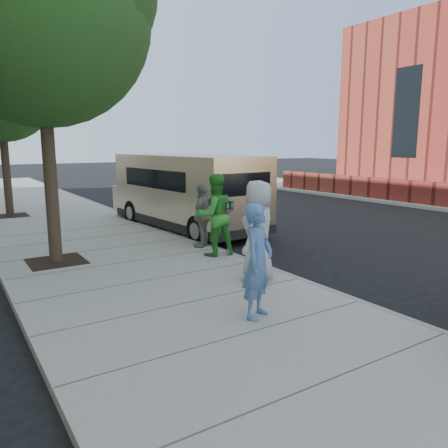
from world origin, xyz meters
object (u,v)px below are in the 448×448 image
at_px(tree_far, 0,82).
at_px(person_green_shirt, 215,215).
at_px(tree_near, 40,4).
at_px(person_gray_shirt, 258,231).
at_px(parking_meter, 228,216).
at_px(person_striped_polo, 203,215).
at_px(van, 185,190).
at_px(person_officer, 258,261).

relative_size(tree_far, person_green_shirt, 3.36).
bearing_deg(tree_near, tree_far, 90.00).
height_order(tree_near, person_green_shirt, tree_near).
distance_m(tree_far, person_gray_shirt, 12.12).
relative_size(parking_meter, person_striped_polo, 0.80).
xyz_separation_m(tree_far, van, (4.54, -5.12, -3.61)).
bearing_deg(person_striped_polo, person_green_shirt, 41.14).
bearing_deg(person_gray_shirt, van, -140.02).
xyz_separation_m(tree_near, tree_far, (-0.00, 7.60, -0.66)).
bearing_deg(person_green_shirt, van, -101.31).
bearing_deg(van, person_officer, -114.76).
bearing_deg(tree_far, parking_meter, -69.26).
bearing_deg(person_officer, person_gray_shirt, 22.37).
bearing_deg(person_gray_shirt, person_officer, 17.67).
bearing_deg(parking_meter, tree_far, 95.05).
distance_m(person_gray_shirt, person_striped_polo, 3.05).
bearing_deg(van, tree_near, -156.14).
height_order(tree_far, van, tree_far).
bearing_deg(person_gray_shirt, person_striped_polo, -134.84).
height_order(person_officer, person_green_shirt, person_green_shirt).
bearing_deg(person_striped_polo, van, -147.04).
bearing_deg(tree_far, person_gray_shirt, -75.23).
distance_m(tree_near, van, 6.71).
height_order(parking_meter, person_green_shirt, person_green_shirt).
bearing_deg(person_officer, person_green_shirt, 37.61).
xyz_separation_m(parking_meter, person_green_shirt, (-0.24, 0.22, 0.02)).
distance_m(van, person_striped_polo, 3.22).
bearing_deg(van, person_gray_shirt, -109.73).
distance_m(tree_near, person_officer, 6.99).
distance_m(tree_near, person_striped_polo, 5.76).
relative_size(tree_far, van, 0.98).
xyz_separation_m(person_officer, person_green_shirt, (1.44, 3.57, 0.09)).
height_order(tree_near, person_officer, tree_near).
bearing_deg(person_gray_shirt, tree_far, -110.29).
relative_size(van, person_green_shirt, 3.45).
bearing_deg(person_gray_shirt, tree_near, -85.37).
bearing_deg(parking_meter, person_green_shirt, 120.79).
distance_m(tree_far, person_striped_polo, 9.67).
distance_m(parking_meter, person_green_shirt, 0.33).
height_order(van, person_striped_polo, van).
height_order(tree_far, person_officer, tree_far).
relative_size(tree_near, person_green_shirt, 3.90).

